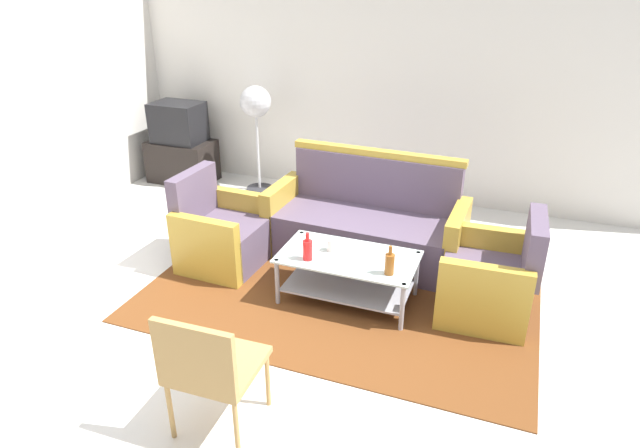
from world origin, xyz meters
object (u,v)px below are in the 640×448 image
couch (366,225)px  armchair_right (490,281)px  coffee_table (348,271)px  cup (332,245)px  tv_stand (183,161)px  bottle_brown (390,264)px  television (178,122)px  wicker_chair (209,365)px  armchair_left (222,235)px  pedestal_fan (256,108)px  bottle_red (308,249)px

couch → armchair_right: size_ratio=2.15×
coffee_table → cup: size_ratio=11.00×
coffee_table → tv_stand: size_ratio=1.38×
bottle_brown → television: size_ratio=0.39×
armchair_right → television: 4.29m
cup → wicker_chair: 1.66m
armchair_left → wicker_chair: size_ratio=1.01×
armchair_right → tv_stand: armchair_right is taller
pedestal_fan → wicker_chair: pedestal_fan is taller
coffee_table → television: (-2.83, 1.91, 0.49)m
bottle_brown → pedestal_fan: pedestal_fan is taller
couch → television: size_ratio=3.02×
bottle_red → cup: 0.24m
couch → bottle_red: size_ratio=7.88×
armchair_left → bottle_brown: size_ratio=3.64×
tv_stand → bottle_brown: bearing=-32.8°
wicker_chair → armchair_left: bearing=116.6°
cup → pedestal_fan: size_ratio=0.08×
armchair_left → tv_stand: 2.31m
armchair_right → cup: bearing=96.2°
tv_stand → armchair_right: bearing=-23.3°
bottle_brown → bottle_red: size_ratio=1.01×
cup → wicker_chair: (-0.14, -1.66, 0.03)m
bottle_red → television: television is taller
armchair_left → coffee_table: size_ratio=0.77×
armchair_right → wicker_chair: 2.30m
couch → wicker_chair: bearing=87.2°
bottle_brown → pedestal_fan: size_ratio=0.18×
cup → bottle_brown: bearing=-20.5°
wicker_chair → coffee_table: bearing=78.1°
armchair_left → bottle_red: (0.99, -0.36, 0.21)m
bottle_brown → couch: bearing=115.7°
armchair_left → wicker_chair: armchair_left is taller
armchair_left → coffee_table: (1.27, -0.19, -0.02)m
coffee_table → armchair_right: bearing=11.3°
cup → wicker_chair: wicker_chair is taller
armchair_right → pedestal_fan: (-2.86, 1.74, 0.73)m
pedestal_fan → coffee_table: bearing=-47.8°
armchair_left → bottle_brown: 1.69m
coffee_table → cup: cup is taller
bottle_brown → tv_stand: (-3.20, 2.06, -0.24)m
television → wicker_chair: size_ratio=0.72×
couch → wicker_chair: couch is taller
couch → bottle_brown: (0.45, -0.94, 0.18)m
tv_stand → pedestal_fan: (1.05, 0.05, 0.75)m
armchair_left → television: size_ratio=1.41×
pedestal_fan → couch: bearing=-34.6°
tv_stand → wicker_chair: wicker_chair is taller
armchair_left → bottle_red: armchair_left is taller
bottle_brown → wicker_chair: bearing=-114.4°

